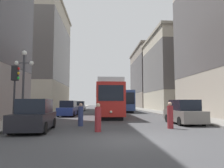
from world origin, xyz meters
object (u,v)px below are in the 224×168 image
object	(u,v)px
parked_car_left_near	(80,106)
pedestrian_crossing_near	(170,116)
pedestrian_crossing_far	(98,118)
parked_car_left_mid	(68,109)
traffic_light_near_left	(15,80)
streetcar	(108,98)
transit_bus	(123,100)
lamp_post_left_near	(24,75)
parked_car_left_far	(35,116)
parked_car_right_far	(184,113)
pedestrian_on_sidewalk	(81,115)

from	to	relation	value
parked_car_left_near	pedestrian_crossing_near	distance (m)	28.09
parked_car_left_near	pedestrian_crossing_far	size ratio (longest dim) A/B	2.97
parked_car_left_mid	traffic_light_near_left	world-z (taller)	traffic_light_near_left
streetcar	transit_bus	bearing A→B (deg)	76.27
pedestrian_crossing_near	pedestrian_crossing_far	size ratio (longest dim) A/B	1.04
streetcar	pedestrian_crossing_far	world-z (taller)	streetcar
lamp_post_left_near	streetcar	bearing A→B (deg)	52.54
parked_car_left_near	lamp_post_left_near	world-z (taller)	lamp_post_left_near
transit_bus	traffic_light_near_left	distance (m)	24.89
parked_car_left_far	lamp_post_left_near	size ratio (longest dim) A/B	0.81
parked_car_right_far	pedestrian_crossing_far	size ratio (longest dim) A/B	2.71
parked_car_left_far	pedestrian_crossing_far	distance (m)	3.68
parked_car_left_mid	pedestrian_crossing_far	size ratio (longest dim) A/B	3.09
streetcar	parked_car_left_near	world-z (taller)	streetcar
pedestrian_crossing_near	traffic_light_near_left	distance (m)	10.12
streetcar	pedestrian_on_sidewalk	xyz separation A→B (m)	(-2.30, -9.66, -1.37)
parked_car_left_far	parked_car_left_mid	bearing A→B (deg)	87.23
streetcar	parked_car_right_far	distance (m)	10.26
parked_car_left_mid	lamp_post_left_near	bearing A→B (deg)	-99.62
parked_car_right_far	pedestrian_crossing_near	xyz separation A→B (m)	(-1.98, -2.67, -0.07)
parked_car_left_far	traffic_light_near_left	size ratio (longest dim) A/B	1.13
transit_bus	pedestrian_on_sidewalk	xyz separation A→B (m)	(-5.34, -21.97, -1.21)
parked_car_left_near	lamp_post_left_near	size ratio (longest dim) A/B	0.88
pedestrian_crossing_near	pedestrian_on_sidewalk	size ratio (longest dim) A/B	1.05
parked_car_right_far	pedestrian_crossing_far	bearing A→B (deg)	30.10
transit_bus	pedestrian_crossing_far	distance (m)	25.18
transit_bus	traffic_light_near_left	world-z (taller)	traffic_light_near_left
transit_bus	traffic_light_near_left	xyz separation A→B (m)	(-9.44, -23.00, 1.14)
transit_bus	pedestrian_on_sidewalk	distance (m)	22.64
pedestrian_crossing_near	traffic_light_near_left	world-z (taller)	traffic_light_near_left
pedestrian_crossing_near	parked_car_left_mid	bearing A→B (deg)	-151.69
parked_car_right_far	parked_car_left_near	bearing A→B (deg)	-68.02
parked_car_right_far	pedestrian_on_sidewalk	world-z (taller)	parked_car_right_far
parked_car_left_near	traffic_light_near_left	world-z (taller)	traffic_light_near_left
parked_car_right_far	parked_car_left_far	distance (m)	10.67
parked_car_left_far	pedestrian_on_sidewalk	bearing A→B (deg)	40.66
parked_car_right_far	parked_car_left_far	xyz separation A→B (m)	(-10.13, -3.33, -0.00)
parked_car_right_far	lamp_post_left_near	distance (m)	12.36
transit_bus	pedestrian_on_sidewalk	size ratio (longest dim) A/B	7.70
transit_bus	traffic_light_near_left	size ratio (longest dim) A/B	3.19
streetcar	parked_car_left_far	xyz separation A→B (m)	(-4.72, -11.95, -1.26)
pedestrian_on_sidewalk	transit_bus	bearing A→B (deg)	-152.34
pedestrian_crossing_far	pedestrian_on_sidewalk	distance (m)	3.09
parked_car_left_far	pedestrian_crossing_far	world-z (taller)	parked_car_left_far
transit_bus	parked_car_left_near	xyz separation A→B (m)	(-7.76, 3.27, -1.10)
streetcar	pedestrian_on_sidewalk	world-z (taller)	streetcar
parked_car_left_far	pedestrian_crossing_far	size ratio (longest dim) A/B	2.71
lamp_post_left_near	transit_bus	bearing A→B (deg)	65.24
pedestrian_crossing_far	pedestrian_on_sidewalk	size ratio (longest dim) A/B	1.01
pedestrian_crossing_near	transit_bus	bearing A→B (deg)	175.58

